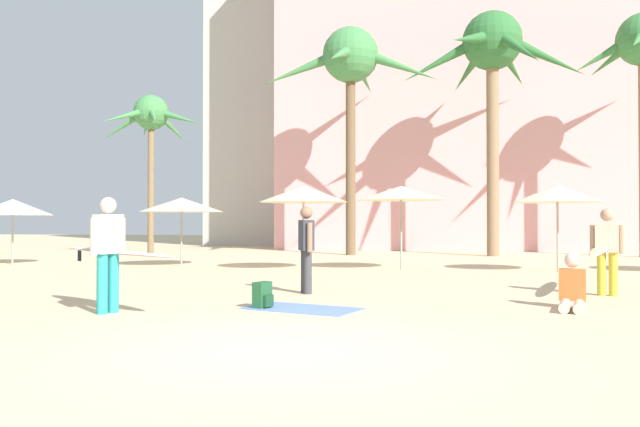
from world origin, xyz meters
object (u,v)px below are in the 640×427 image
object	(u,v)px
palm_tree_right	(492,56)
person_near_left	(306,246)
palm_tree_left	(151,121)
person_far_left	(605,247)
cafe_umbrella_4	(401,193)
cafe_umbrella_5	(303,194)
person_mid_center	(572,290)
palm_tree_far_left	(351,65)
cafe_umbrella_1	(557,194)
beach_towel	(303,309)
cafe_umbrella_0	(182,205)
cafe_umbrella_3	(13,207)
backpack	(263,296)
person_mid_right	(112,251)

from	to	relation	value
palm_tree_right	person_near_left	bearing A→B (deg)	-108.61
palm_tree_left	person_far_left	size ratio (longest dim) A/B	2.24
cafe_umbrella_4	cafe_umbrella_5	bearing A→B (deg)	-169.66
cafe_umbrella_4	person_mid_center	xyz separation A→B (m)	(2.99, -7.81, -1.90)
palm_tree_far_left	cafe_umbrella_5	size ratio (longest dim) A/B	3.80
palm_tree_left	person_near_left	distance (m)	17.09
cafe_umbrella_1	beach_towel	distance (m)	10.30
palm_tree_far_left	cafe_umbrella_4	bearing A→B (deg)	-73.29
cafe_umbrella_0	cafe_umbrella_1	bearing A→B (deg)	-2.28
cafe_umbrella_4	person_mid_center	distance (m)	8.58
palm_tree_left	cafe_umbrella_0	size ratio (longest dim) A/B	2.63
cafe_umbrella_5	cafe_umbrella_3	bearing A→B (deg)	175.97
palm_tree_left	cafe_umbrella_3	xyz separation A→B (m)	(-1.56, -6.89, -3.87)
cafe_umbrella_0	cafe_umbrella_1	world-z (taller)	cafe_umbrella_1
cafe_umbrella_3	cafe_umbrella_4	distance (m)	12.53
palm_tree_left	beach_towel	size ratio (longest dim) A/B	3.89
palm_tree_right	person_mid_center	size ratio (longest dim) A/B	10.45
cafe_umbrella_3	person_mid_center	distance (m)	17.52
palm_tree_right	beach_towel	bearing A→B (deg)	-105.15
cafe_umbrella_1	person_mid_center	distance (m)	8.10
palm_tree_far_left	person_far_left	xyz separation A→B (m)	(6.51, -13.87, -7.16)
palm_tree_right	cafe_umbrella_3	xyz separation A→B (m)	(-15.90, -8.09, -6.35)
palm_tree_far_left	backpack	size ratio (longest dim) A/B	23.07
cafe_umbrella_3	person_mid_center	xyz separation A→B (m)	(15.51, -8.00, -1.56)
beach_towel	person_far_left	world-z (taller)	person_far_left
palm_tree_left	backpack	size ratio (longest dim) A/B	16.31
cafe_umbrella_3	person_near_left	size ratio (longest dim) A/B	1.48
palm_tree_right	beach_towel	xyz separation A→B (m)	(-4.54, -16.78, -8.20)
cafe_umbrella_4	backpack	size ratio (longest dim) A/B	5.96
cafe_umbrella_1	cafe_umbrella_5	bearing A→B (deg)	-176.21
person_far_left	person_near_left	world-z (taller)	person_near_left
cafe_umbrella_5	person_mid_right	bearing A→B (deg)	-97.78
cafe_umbrella_3	palm_tree_far_left	bearing A→B (deg)	38.58
cafe_umbrella_1	cafe_umbrella_5	xyz separation A→B (m)	(-7.05, -0.47, 0.02)
palm_tree_far_left	cafe_umbrella_5	xyz separation A→B (m)	(-0.30, -8.71, -5.87)
cafe_umbrella_4	person_near_left	distance (m)	6.66
person_near_left	beach_towel	bearing A→B (deg)	-106.03
beach_towel	person_near_left	size ratio (longest dim) A/B	1.06
cafe_umbrella_0	beach_towel	xyz separation A→B (m)	(5.67, -8.92, -1.91)
cafe_umbrella_4	beach_towel	xyz separation A→B (m)	(-1.17, -8.51, -2.20)
cafe_umbrella_1	backpack	xyz separation A→B (m)	(-6.10, -8.51, -1.96)
person_mid_right	person_near_left	world-z (taller)	person_mid_right
palm_tree_left	cafe_umbrella_5	bearing A→B (deg)	-42.75
cafe_umbrella_0	backpack	size ratio (longest dim) A/B	6.19
palm_tree_right	backpack	distance (m)	19.33
person_far_left	person_mid_right	bearing A→B (deg)	-46.02
person_far_left	cafe_umbrella_5	bearing A→B (deg)	-107.67
palm_tree_far_left	cafe_umbrella_4	distance (m)	10.37
cafe_umbrella_5	person_mid_right	world-z (taller)	cafe_umbrella_5
cafe_umbrella_3	person_far_left	bearing A→B (deg)	-19.42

